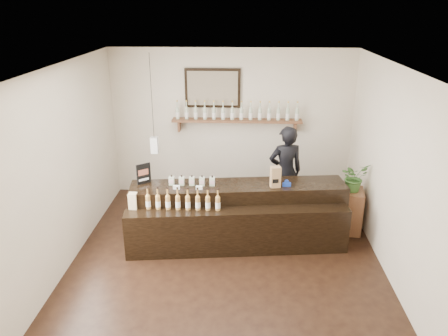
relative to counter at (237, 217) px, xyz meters
The scene contains 10 objects.
ground 0.74m from the counter, 105.05° to the right, with size 5.00×5.00×0.00m, color black.
room_shell 1.40m from the counter, 105.05° to the right, with size 5.00×5.00×5.00m.
back_wall_decor 2.25m from the counter, 99.29° to the left, with size 2.66×0.96×1.69m.
counter is the anchor object (origin of this frame).
promo_sign 1.59m from the counter, behind, with size 0.20×0.15×0.32m.
paper_bag 0.87m from the counter, ahead, with size 0.17×0.14×0.32m.
tape_dispenser 0.92m from the counter, ahead, with size 0.13×0.06×0.11m.
side_cabinet 1.90m from the counter, 13.80° to the left, with size 0.43×0.54×0.72m.
potted_plant 1.97m from the counter, 13.80° to the left, with size 0.42×0.37×0.47m, color #376126.
shopkeeper 1.35m from the counter, 50.44° to the left, with size 0.67×0.44×1.84m, color black.
Camera 1 is at (0.23, -5.48, 3.58)m, focal length 35.00 mm.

